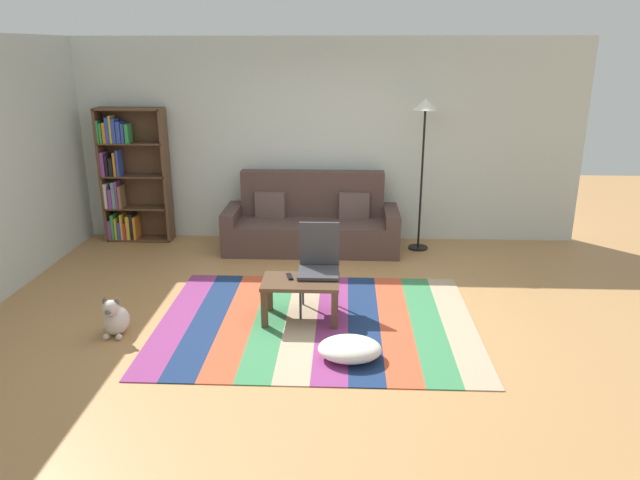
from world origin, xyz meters
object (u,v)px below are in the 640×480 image
(coffee_table, at_px, (301,288))
(dog, at_px, (116,319))
(pouf, at_px, (350,349))
(bookshelf, at_px, (128,178))
(standing_lamp, at_px, (425,125))
(tv_remote, at_px, (290,276))
(couch, at_px, (312,224))
(folding_chair, at_px, (319,260))

(coffee_table, distance_m, dog, 1.75)
(pouf, height_order, dog, dog)
(bookshelf, height_order, standing_lamp, standing_lamp)
(bookshelf, height_order, dog, bookshelf)
(coffee_table, bearing_deg, tv_remote, 149.22)
(coffee_table, height_order, pouf, coffee_table)
(couch, bearing_deg, tv_remote, -92.54)
(couch, distance_m, standing_lamp, 1.92)
(coffee_table, distance_m, folding_chair, 0.36)
(standing_lamp, relative_size, folding_chair, 2.18)
(standing_lamp, distance_m, tv_remote, 2.91)
(bookshelf, xyz_separation_m, standing_lamp, (3.93, -0.23, 0.76))
(bookshelf, relative_size, tv_remote, 12.04)
(standing_lamp, height_order, tv_remote, standing_lamp)
(bookshelf, distance_m, coffee_table, 3.58)
(coffee_table, relative_size, folding_chair, 0.83)
(coffee_table, relative_size, tv_remote, 4.97)
(couch, bearing_deg, bookshelf, 173.59)
(coffee_table, xyz_separation_m, dog, (-1.70, -0.39, -0.18))
(couch, bearing_deg, dog, -123.05)
(pouf, bearing_deg, folding_chair, 106.83)
(bookshelf, xyz_separation_m, coffee_table, (2.53, -2.47, -0.53))
(dog, distance_m, standing_lamp, 4.32)
(couch, distance_m, coffee_table, 2.19)
(couch, relative_size, coffee_table, 3.03)
(pouf, relative_size, standing_lamp, 0.28)
(couch, distance_m, dog, 3.08)
(bookshelf, relative_size, pouf, 3.30)
(tv_remote, height_order, folding_chair, folding_chair)
(standing_lamp, height_order, folding_chair, standing_lamp)
(bookshelf, distance_m, folding_chair, 3.51)
(bookshelf, height_order, pouf, bookshelf)
(coffee_table, relative_size, standing_lamp, 0.38)
(folding_chair, bearing_deg, pouf, -45.61)
(couch, height_order, coffee_table, couch)
(couch, bearing_deg, coffee_table, -89.52)
(couch, relative_size, tv_remote, 15.07)
(tv_remote, bearing_deg, standing_lamp, 40.22)
(standing_lamp, xyz_separation_m, tv_remote, (-1.51, -2.17, -1.21))
(tv_remote, bearing_deg, coffee_table, -45.71)
(coffee_table, height_order, tv_remote, tv_remote)
(dog, relative_size, standing_lamp, 0.20)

